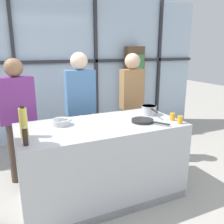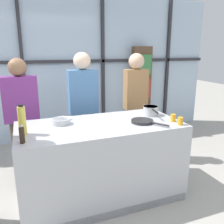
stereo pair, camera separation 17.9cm
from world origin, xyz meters
name	(u,v)px [view 1 (the left image)]	position (x,y,z in m)	size (l,w,h in m)	color
ground_plane	(102,195)	(0.00, 0.00, 0.00)	(18.00, 18.00, 0.00)	#ADA89E
back_window_wall	(58,69)	(0.00, 2.22, 1.40)	(6.40, 0.10, 2.80)	silver
bookshelf	(134,90)	(1.59, 2.03, 0.92)	(0.40, 0.19, 1.83)	brown
demo_island	(102,161)	(0.00, 0.00, 0.47)	(1.87, 0.91, 0.93)	#B7BABF
spectator_far_left	(18,115)	(-0.84, 0.81, 0.94)	(0.45, 0.23, 1.66)	#47382D
spectator_center_left	(80,104)	(0.00, 0.81, 1.00)	(0.42, 0.24, 1.73)	#232838
spectator_center_right	(132,98)	(0.84, 0.81, 1.01)	(0.36, 0.24, 1.71)	black
frying_pan	(143,121)	(0.48, -0.13, 0.95)	(0.32, 0.42, 0.04)	#232326
saucepan	(149,110)	(0.72, 0.12, 1.00)	(0.20, 0.36, 0.12)	silver
white_plate	(61,120)	(-0.39, 0.33, 0.94)	(0.23, 0.23, 0.01)	white
mixing_bowl	(61,122)	(-0.43, 0.16, 0.97)	(0.21, 0.21, 0.06)	silver
oil_bottle	(24,122)	(-0.84, -0.06, 1.08)	(0.08, 0.08, 0.31)	#E0CC4C
pepper_grinder	(25,137)	(-0.85, -0.29, 1.01)	(0.05, 0.05, 0.18)	#332319
juice_glass_near	(180,120)	(0.84, -0.35, 0.98)	(0.06, 0.06, 0.09)	orange
juice_glass_far	(172,117)	(0.84, -0.21, 0.98)	(0.06, 0.06, 0.09)	orange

